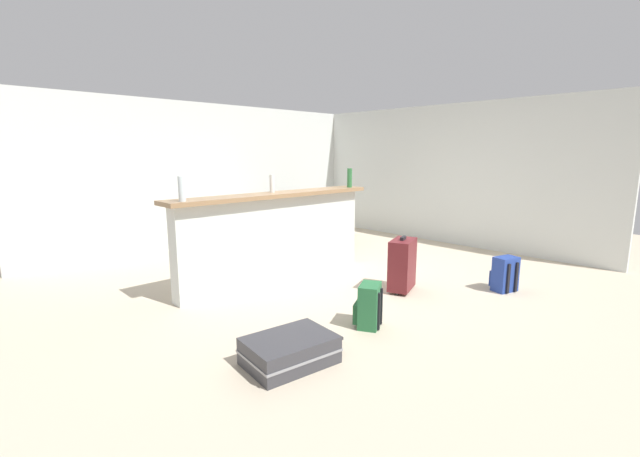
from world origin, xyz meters
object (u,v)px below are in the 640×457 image
Objects in this scene: bottle_green at (350,178)px; dining_chair_far_side at (298,211)px; bottle_clear at (182,189)px; suitcase_flat_charcoal at (290,350)px; suitcase_upright_maroon at (402,264)px; backpack_green at (369,306)px; dining_table at (315,207)px; bottle_white at (272,184)px; dining_chair_near_partition at (333,217)px; backpack_blue at (505,274)px.

dining_chair_far_side is (0.78, 2.06, -0.77)m from bottle_green.
bottle_clear reaches higher than suitcase_flat_charcoal.
suitcase_upright_maroon is (2.12, 0.43, 0.22)m from suitcase_flat_charcoal.
bottle_green reaches higher than backpack_green.
bottle_clear is 0.94× the size of bottle_green.
bottle_green is 1.84m from dining_table.
bottle_green is 0.30× the size of dining_chair_far_side.
suitcase_flat_charcoal is (-1.30, -1.89, -1.15)m from bottle_white.
dining_chair_near_partition is at bearing 23.61° from bottle_white.
bottle_clear is 0.28× the size of dining_chair_near_partition.
backpack_blue is 1.25m from suitcase_upright_maroon.
backpack_blue reaches higher than suitcase_flat_charcoal.
suitcase_upright_maroon reaches higher than backpack_blue.
suitcase_flat_charcoal is at bearing -135.66° from dining_table.
bottle_green reaches higher than dining_chair_near_partition.
bottle_white is 3.07m from backpack_blue.
bottle_white reaches higher than backpack_blue.
dining_chair_far_side is at bearing 69.24° from bottle_green.
suitcase_flat_charcoal is 2.05× the size of backpack_blue.
dining_chair_far_side reaches higher than backpack_green.
bottle_green is 0.32× the size of suitcase_flat_charcoal.
backpack_green is (-2.38, -3.77, -0.31)m from dining_chair_far_side.
backpack_green reaches higher than suitcase_flat_charcoal.
backpack_blue is at bearing -95.04° from dining_chair_far_side.
bottle_white reaches higher than dining_chair_near_partition.
backpack_blue is at bearing -43.83° from suitcase_upright_maroon.
bottle_white is 0.24× the size of dining_chair_far_side.
suitcase_upright_maroon is (2.11, -1.30, -0.95)m from bottle_clear.
suitcase_flat_charcoal is at bearing 172.00° from backpack_blue.
bottle_green is 0.66× the size of backpack_blue.
bottle_green is at bearing 69.66° from suitcase_upright_maroon.
dining_table is at bearing -91.80° from dining_chair_far_side.
dining_table is 3.76m from backpack_blue.
backpack_blue is (1.71, -2.32, -1.06)m from bottle_white.
backpack_blue is 1.00× the size of backpack_green.
dining_chair_far_side is 4.26m from backpack_blue.
backpack_green is at bearing 167.17° from backpack_blue.
bottle_green is (2.59, 0.01, 0.01)m from bottle_clear.
backpack_blue is (0.41, -2.16, -1.08)m from bottle_green.
suitcase_flat_charcoal is at bearing -140.14° from dining_chair_near_partition.
suitcase_flat_charcoal is at bearing -131.64° from dining_chair_far_side.
dining_table is at bearing 66.35° from suitcase_upright_maroon.
dining_table is 2.62× the size of backpack_green.
bottle_white reaches higher than dining_chair_far_side.
suitcase_upright_maroon is (-0.48, -1.31, -0.96)m from bottle_green.
suitcase_upright_maroon is (-0.89, 0.86, 0.13)m from backpack_blue.
suitcase_upright_maroon is (-1.21, -2.35, -0.19)m from dining_chair_near_partition.
suitcase_upright_maroon is at bearing -110.34° from bottle_green.
dining_chair_near_partition is 2.65m from suitcase_upright_maroon.
dining_table is 1.28× the size of suitcase_flat_charcoal.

